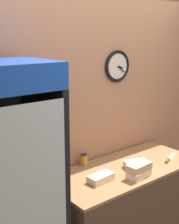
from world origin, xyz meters
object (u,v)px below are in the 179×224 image
at_px(sandwich_stack_bottom, 139,174).
at_px(sandwich_flat_right, 101,178).
at_px(sandwich_flat_left, 136,164).
at_px(chefs_knife, 169,159).
at_px(sandwich_stack_middle, 139,167).
at_px(condiment_jar, 84,160).

bearing_deg(sandwich_stack_bottom, sandwich_flat_right, 154.91).
bearing_deg(sandwich_stack_bottom, sandwich_flat_left, 50.50).
xyz_separation_m(sandwich_stack_bottom, sandwich_flat_left, (0.13, 0.16, 0.00)).
bearing_deg(chefs_knife, sandwich_flat_left, 168.12).
bearing_deg(sandwich_stack_middle, sandwich_flat_right, 154.91).
bearing_deg(sandwich_stack_bottom, chefs_knife, 8.01).
bearing_deg(chefs_knife, sandwich_flat_right, 175.04).
height_order(sandwich_stack_middle, condiment_jar, sandwich_stack_middle).
relative_size(sandwich_stack_bottom, sandwich_flat_left, 1.03).
bearing_deg(sandwich_stack_middle, sandwich_flat_left, 50.50).
xyz_separation_m(sandwich_flat_left, chefs_knife, (0.41, -0.09, -0.03)).
bearing_deg(sandwich_stack_middle, condiment_jar, 114.17).
distance_m(chefs_knife, condiment_jar, 0.88).
xyz_separation_m(sandwich_stack_middle, sandwich_flat_right, (-0.32, 0.15, -0.07)).
distance_m(sandwich_stack_bottom, condiment_jar, 0.56).
bearing_deg(sandwich_flat_left, sandwich_stack_middle, -129.50).
relative_size(sandwich_stack_bottom, sandwich_stack_middle, 1.03).
bearing_deg(sandwich_stack_bottom, sandwich_stack_middle, 0.00).
relative_size(sandwich_stack_middle, sandwich_flat_left, 1.01).
bearing_deg(sandwich_flat_left, chefs_knife, -11.88).
relative_size(sandwich_stack_bottom, sandwich_flat_right, 1.04).
bearing_deg(sandwich_stack_middle, chefs_knife, 8.01).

